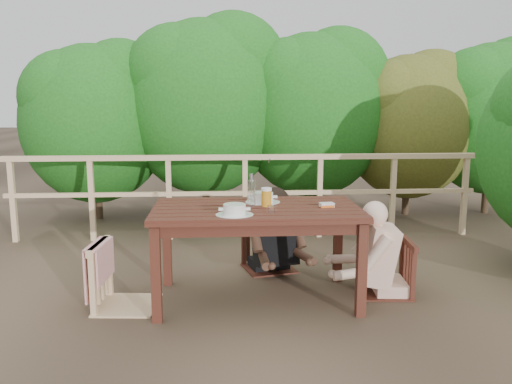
{
  "coord_description": "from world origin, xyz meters",
  "views": [
    {
      "loc": [
        -0.28,
        -4.16,
        1.63
      ],
      "look_at": [
        0.0,
        0.05,
        0.9
      ],
      "focal_mm": 36.85,
      "sensor_mm": 36.0,
      "label": 1
    }
  ],
  "objects": [
    {
      "name": "ground",
      "position": [
        0.0,
        0.0,
        0.0
      ],
      "size": [
        60.0,
        60.0,
        0.0
      ],
      "primitive_type": "plane",
      "color": "brown",
      "rests_on": "ground"
    },
    {
      "name": "hedge_row",
      "position": [
        0.4,
        3.2,
        1.9
      ],
      "size": [
        6.6,
        1.6,
        3.8
      ],
      "primitive_type": null,
      "color": "#195616",
      "rests_on": "ground"
    },
    {
      "name": "chair_far",
      "position": [
        0.18,
        0.78,
        0.46
      ],
      "size": [
        0.56,
        0.56,
        0.93
      ],
      "primitive_type": "cube",
      "rotation": [
        0.0,
        0.0,
        0.25
      ],
      "color": "#3C1A12",
      "rests_on": "ground"
    },
    {
      "name": "butter_tub",
      "position": [
        0.57,
        -0.04,
        0.8
      ],
      "size": [
        0.12,
        0.09,
        0.05
      ],
      "primitive_type": "cube",
      "rotation": [
        0.0,
        0.0,
        0.12
      ],
      "color": "white",
      "rests_on": "table"
    },
    {
      "name": "beer_glass",
      "position": [
        0.08,
        0.02,
        0.85
      ],
      "size": [
        0.09,
        0.09,
        0.17
      ],
      "primitive_type": "cylinder",
      "color": "orange",
      "rests_on": "table"
    },
    {
      "name": "chair_left",
      "position": [
        -1.05,
        -0.08,
        0.5
      ],
      "size": [
        0.53,
        0.53,
        0.99
      ],
      "primitive_type": "cube",
      "rotation": [
        0.0,
        0.0,
        1.49
      ],
      "color": "tan",
      "rests_on": "ground"
    },
    {
      "name": "woman",
      "position": [
        0.18,
        0.8,
        0.64
      ],
      "size": [
        0.65,
        0.74,
        1.27
      ],
      "primitive_type": null,
      "rotation": [
        0.0,
        0.0,
        3.4
      ],
      "color": "black",
      "rests_on": "ground"
    },
    {
      "name": "bottle",
      "position": [
        -0.04,
        0.04,
        0.91
      ],
      "size": [
        0.07,
        0.07,
        0.28
      ],
      "primitive_type": "cylinder",
      "color": "white",
      "rests_on": "table"
    },
    {
      "name": "diner_right",
      "position": [
        1.15,
        0.07,
        0.66
      ],
      "size": [
        0.7,
        0.59,
        1.32
      ],
      "primitive_type": null,
      "rotation": [
        0.0,
        0.0,
        1.48
      ],
      "color": "beige",
      "rests_on": "ground"
    },
    {
      "name": "railing",
      "position": [
        0.0,
        2.0,
        0.51
      ],
      "size": [
        5.6,
        0.1,
        1.01
      ],
      "primitive_type": "cube",
      "color": "tan",
      "rests_on": "ground"
    },
    {
      "name": "soup_near",
      "position": [
        -0.18,
        -0.28,
        0.82
      ],
      "size": [
        0.29,
        0.29,
        0.1
      ],
      "primitive_type": "cylinder",
      "color": "silver",
      "rests_on": "table"
    },
    {
      "name": "chair_right",
      "position": [
        1.12,
        0.07,
        0.44
      ],
      "size": [
        0.47,
        0.47,
        0.87
      ],
      "primitive_type": "cube",
      "rotation": [
        0.0,
        0.0,
        -1.66
      ],
      "color": "#3C1A12",
      "rests_on": "ground"
    },
    {
      "name": "tumbler",
      "position": [
        0.1,
        -0.24,
        0.81
      ],
      "size": [
        0.06,
        0.06,
        0.07
      ],
      "primitive_type": "cylinder",
      "color": "silver",
      "rests_on": "table"
    },
    {
      "name": "soup_far",
      "position": [
        0.07,
        0.2,
        0.82
      ],
      "size": [
        0.3,
        0.3,
        0.1
      ],
      "primitive_type": "cylinder",
      "color": "white",
      "rests_on": "table"
    },
    {
      "name": "table",
      "position": [
        0.0,
        0.0,
        0.39
      ],
      "size": [
        1.67,
        0.94,
        0.77
      ],
      "primitive_type": "cube",
      "color": "#3C1A12",
      "rests_on": "ground"
    }
  ]
}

